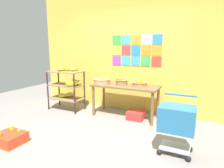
% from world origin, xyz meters
% --- Properties ---
extents(ground, '(9.21, 9.21, 0.00)m').
position_xyz_m(ground, '(0.00, 0.00, 0.00)').
color(ground, gray).
extents(back_wall_with_art, '(5.07, 0.07, 2.89)m').
position_xyz_m(back_wall_with_art, '(0.00, 1.64, 1.45)').
color(back_wall_with_art, gold).
rests_on(back_wall_with_art, ground).
extents(banana_shelf_unit, '(0.88, 0.54, 1.12)m').
position_xyz_m(banana_shelf_unit, '(-1.36, 0.97, 0.69)').
color(banana_shelf_unit, '#2F1E20').
rests_on(banana_shelf_unit, ground).
extents(display_table, '(1.50, 0.62, 0.74)m').
position_xyz_m(display_table, '(0.14, 1.12, 0.64)').
color(display_table, brown).
rests_on(display_table, ground).
extents(fruit_basket_back_left, '(0.34, 0.34, 0.15)m').
position_xyz_m(fruit_basket_back_left, '(0.45, 1.18, 0.80)').
color(fruit_basket_back_left, '#AE7C49').
rests_on(fruit_basket_back_left, display_table).
extents(fruit_basket_left, '(0.29, 0.29, 0.18)m').
position_xyz_m(fruit_basket_left, '(0.04, 1.11, 0.82)').
color(fruit_basket_left, olive).
rests_on(fruit_basket_left, display_table).
extents(fruit_basket_back_right, '(0.39, 0.39, 0.16)m').
position_xyz_m(fruit_basket_back_right, '(-0.39, 0.99, 0.81)').
color(fruit_basket_back_right, tan).
rests_on(fruit_basket_back_right, display_table).
extents(produce_crate_under_table, '(0.36, 0.34, 0.18)m').
position_xyz_m(produce_crate_under_table, '(0.42, 1.07, 0.09)').
color(produce_crate_under_table, red).
rests_on(produce_crate_under_table, ground).
extents(orange_crate_foreground, '(0.45, 0.40, 0.23)m').
position_xyz_m(orange_crate_foreground, '(-1.11, -0.90, 0.10)').
color(orange_crate_foreground, red).
rests_on(orange_crate_foreground, ground).
extents(shopping_cart, '(0.51, 0.43, 0.87)m').
position_xyz_m(shopping_cart, '(1.41, -0.01, 0.52)').
color(shopping_cart, black).
rests_on(shopping_cart, ground).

